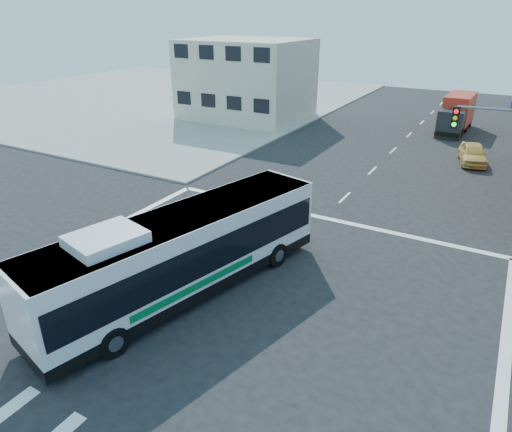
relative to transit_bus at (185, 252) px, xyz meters
The scene contains 6 objects.
ground 2.88m from the transit_bus, ahead, with size 120.00×120.00×0.00m, color black.
sidewalk_nw 48.11m from the transit_bus, 133.03° to the left, with size 50.00×50.00×0.15m, color gray.
building_west 33.65m from the transit_bus, 116.20° to the left, with size 12.06×10.06×8.00m.
transit_bus is the anchor object (origin of this frame).
box_truck 35.11m from the transit_bus, 80.80° to the left, with size 2.49×7.59×3.38m.
parked_car 26.00m from the transit_bus, 71.52° to the left, with size 1.77×4.40×1.50m, color #E2B354.
Camera 1 is at (8.08, -12.63, 10.61)m, focal length 32.00 mm.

